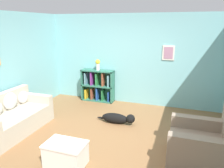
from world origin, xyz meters
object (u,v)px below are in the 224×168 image
Objects in this scene: bookshelf at (98,85)px; recliner_chair at (205,143)px; vase at (98,64)px; coffee_table at (66,153)px; couch at (12,118)px; dog at (118,118)px.

bookshelf is 0.94× the size of recliner_chair.
coffee_table is at bearing -77.25° from vase.
bookshelf is at bearing 103.04° from coffee_table.
coffee_table is at bearing -21.26° from couch.
coffee_table is at bearing -76.96° from bookshelf.
dog is at bearing 27.90° from couch.
recliner_chair is 3.79m from vase.
recliner_chair is (3.97, 0.18, 0.03)m from couch.
recliner_chair is at bearing -26.67° from dog.
vase is (-0.71, 3.14, 0.93)m from coffee_table.
recliner_chair is at bearing 2.63° from couch.
vase is (-1.06, 1.34, 1.02)m from dog.
couch is 2.80m from vase.
recliner_chair is 2.09m from dog.
bookshelf reaches higher than dog.
vase reaches higher than dog.
couch is at bearing -113.04° from vase.
vase is at bearing 128.27° from dog.
couch is 1.89m from coffee_table.
recliner_chair is 2.37m from coffee_table.
vase is at bearing 142.03° from recliner_chair.
dog is 2.99× the size of vase.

